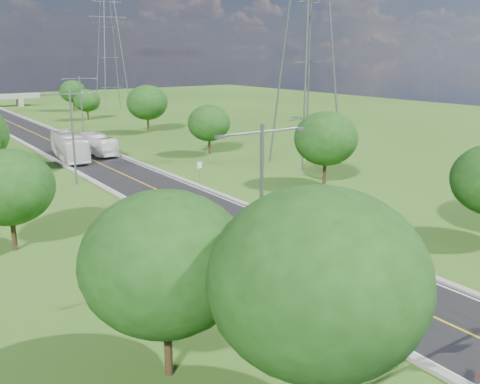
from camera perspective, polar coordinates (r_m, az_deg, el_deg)
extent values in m
plane|color=#2B4D15|center=(75.79, -16.24, 3.63)|extent=(260.00, 260.00, 0.00)
cube|color=black|center=(81.42, -17.61, 4.28)|extent=(8.00, 150.00, 0.06)
cube|color=gray|center=(80.30, -20.51, 3.96)|extent=(0.50, 150.00, 0.22)
cube|color=gray|center=(82.72, -14.81, 4.69)|extent=(0.50, 150.00, 0.22)
cylinder|color=slate|center=(57.87, -4.34, 2.11)|extent=(0.08, 0.08, 2.40)
cube|color=white|center=(57.68, -4.34, 2.88)|extent=(0.55, 0.04, 0.70)
cube|color=gray|center=(154.97, -22.42, 8.85)|extent=(1.20, 3.00, 2.00)
cylinder|color=slate|center=(29.90, 2.28, -2.31)|extent=(0.22, 0.22, 10.00)
cylinder|color=slate|center=(28.08, 0.08, 6.22)|extent=(2.80, 0.12, 0.12)
cylinder|color=slate|center=(29.75, 4.55, 6.65)|extent=(2.80, 0.12, 0.12)
cube|color=slate|center=(27.38, -2.17, 5.89)|extent=(0.50, 0.25, 0.18)
cube|color=slate|center=(30.59, 6.45, 6.73)|extent=(0.50, 0.25, 0.18)
cylinder|color=slate|center=(59.07, -17.38, 5.49)|extent=(0.22, 0.22, 10.00)
cylinder|color=slate|center=(58.18, -19.06, 9.80)|extent=(2.80, 0.12, 0.12)
cylinder|color=slate|center=(59.00, -16.41, 10.06)|extent=(2.80, 0.12, 0.12)
cube|color=slate|center=(57.84, -20.30, 9.62)|extent=(0.50, 0.25, 0.18)
cube|color=slate|center=(59.43, -15.21, 10.12)|extent=(0.50, 0.25, 0.18)
cylinder|color=slate|center=(93.92, -16.55, 8.72)|extent=(0.22, 0.22, 10.00)
cylinder|color=slate|center=(93.18, -17.59, 11.45)|extent=(2.80, 0.12, 0.12)
cylinder|color=slate|center=(94.05, -15.94, 11.59)|extent=(2.80, 0.12, 0.12)
cube|color=slate|center=(92.80, -18.37, 11.35)|extent=(0.50, 0.25, 0.18)
cube|color=slate|center=(94.49, -15.18, 11.62)|extent=(0.50, 0.25, 0.18)
cube|color=slate|center=(135.36, -13.92, 17.68)|extent=(9.00, 0.25, 0.25)
cube|color=slate|center=(135.60, -14.01, 19.09)|extent=(7.00, 0.25, 0.25)
cylinder|color=black|center=(24.25, -7.67, -15.66)|extent=(0.36, 0.36, 3.06)
ellipsoid|color=#193D10|center=(22.60, -8.00, -7.44)|extent=(7.14, 7.14, 6.07)
cylinder|color=black|center=(41.39, -23.00, -3.94)|extent=(0.36, 0.36, 2.70)
ellipsoid|color=#193D10|center=(40.52, -23.46, 0.49)|extent=(6.30, 6.30, 5.36)
cylinder|color=black|center=(21.40, 7.87, -19.62)|extent=(0.36, 0.36, 3.42)
ellipsoid|color=#193D10|center=(19.37, 8.30, -9.34)|extent=(7.98, 7.98, 6.78)
cylinder|color=black|center=(57.93, 9.00, 2.23)|extent=(0.36, 0.36, 2.88)
ellipsoid|color=#193D10|center=(57.29, 9.14, 5.67)|extent=(6.72, 6.72, 5.71)
cylinder|color=black|center=(74.59, -3.29, 5.01)|extent=(0.36, 0.36, 2.52)
ellipsoid|color=#193D10|center=(74.14, -3.33, 7.35)|extent=(5.88, 5.88, 5.00)
cylinder|color=black|center=(96.47, -9.78, 7.18)|extent=(0.36, 0.36, 3.06)
ellipsoid|color=#193D10|center=(96.07, -9.88, 9.39)|extent=(7.14, 7.14, 6.07)
cylinder|color=black|center=(117.75, -15.91, 7.97)|extent=(0.36, 0.36, 2.34)
ellipsoid|color=#193D10|center=(117.48, -16.01, 9.36)|extent=(5.46, 5.46, 4.64)
cylinder|color=black|center=(137.73, -17.29, 8.84)|extent=(0.36, 0.36, 2.70)
ellipsoid|color=#193D10|center=(137.47, -17.40, 10.21)|extent=(6.30, 6.30, 5.36)
imported|color=white|center=(76.79, -14.88, 4.94)|extent=(2.41, 9.80, 2.72)
imported|color=white|center=(74.20, -17.74, 4.68)|extent=(4.33, 12.51, 3.41)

